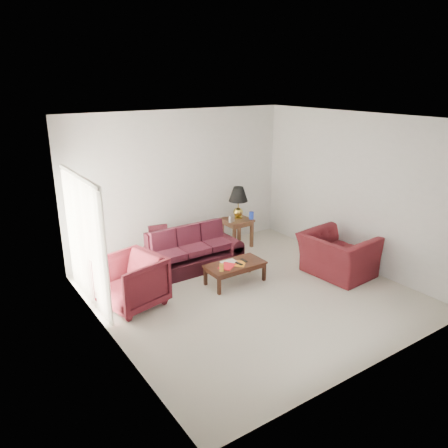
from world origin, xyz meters
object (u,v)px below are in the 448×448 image
Objects in this scene: end_table at (237,232)px; coffee_table at (235,273)px; floor_lamp at (90,238)px; sofa at (193,250)px; armchair_right at (337,255)px; armchair_left at (131,282)px.

coffee_table is at bearing -126.57° from end_table.
floor_lamp reaches higher than end_table.
sofa is at bearing -159.79° from end_table.
floor_lamp is 4.59m from armchair_right.
sofa is at bearing 46.15° from armchair_right.
armchair_left is at bearing 69.66° from armchair_right.
armchair_left reaches higher than sofa.
floor_lamp reaches higher than coffee_table.
coffee_table is (-1.81, 0.80, -0.21)m from armchair_right.
sofa is 1.13× the size of floor_lamp.
floor_lamp reaches higher than sofa.
end_table is 0.67× the size of armchair_left.
armchair_left is at bearing -78.94° from floor_lamp.
armchair_left reaches higher than end_table.
coffee_table is at bearing -65.78° from sofa.
armchair_right is at bearing 60.46° from armchair_left.
end_table is at bearing 63.61° from coffee_table.
floor_lamp reaches higher than armchair_right.
floor_lamp is at bearing 168.76° from sofa.
floor_lamp is at bearing 155.19° from coffee_table.
armchair_right is 1.14× the size of coffee_table.
armchair_left is (0.24, -1.24, -0.43)m from floor_lamp.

